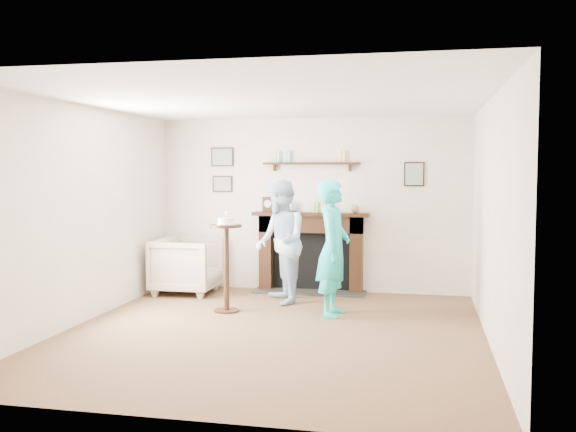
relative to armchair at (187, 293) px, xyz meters
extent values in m
plane|color=brown|center=(1.70, -1.90, 0.00)|extent=(5.00, 5.00, 0.00)
cube|color=silver|center=(1.70, 0.60, 1.25)|extent=(4.50, 0.04, 2.50)
cube|color=silver|center=(-0.55, -1.90, 1.25)|extent=(0.04, 5.00, 2.50)
cube|color=silver|center=(3.95, -1.90, 1.25)|extent=(0.04, 5.00, 2.50)
cube|color=white|center=(1.70, -1.90, 2.50)|extent=(4.50, 5.00, 0.04)
cube|color=black|center=(1.04, 0.50, 0.55)|extent=(0.18, 0.20, 1.10)
cube|color=black|center=(2.36, 0.50, 0.55)|extent=(0.18, 0.20, 1.10)
cube|color=black|center=(1.70, 0.50, 0.98)|extent=(1.50, 0.20, 0.24)
cube|color=black|center=(1.70, 0.57, 0.43)|extent=(1.14, 0.06, 0.86)
cube|color=#2B2927|center=(1.70, 0.38, 0.01)|extent=(1.60, 0.44, 0.03)
cube|color=black|center=(1.70, 0.47, 1.12)|extent=(1.68, 0.26, 0.05)
cube|color=black|center=(1.70, 0.52, 1.85)|extent=(1.40, 0.15, 0.03)
cube|color=black|center=(0.35, 0.58, 1.95)|extent=(0.34, 0.03, 0.28)
cube|color=black|center=(0.35, 0.58, 1.55)|extent=(0.30, 0.03, 0.24)
cube|color=black|center=(3.15, 0.58, 1.70)|extent=(0.28, 0.03, 0.34)
cube|color=black|center=(1.08, 0.47, 1.26)|extent=(0.16, 0.09, 0.22)
cylinder|color=beige|center=(1.08, 0.42, 1.27)|extent=(0.11, 0.01, 0.11)
sphere|color=green|center=(2.34, 0.47, 1.21)|extent=(0.12, 0.12, 0.12)
imported|color=#C7B294|center=(0.00, 0.00, 0.00)|extent=(0.89, 0.87, 0.80)
imported|color=silver|center=(1.45, -0.38, 0.00)|extent=(0.90, 0.98, 1.63)
imported|color=#21B5BB|center=(2.23, -0.95, 0.00)|extent=(0.42, 0.62, 1.64)
cylinder|color=black|center=(0.90, -1.01, 0.01)|extent=(0.32, 0.32, 0.02)
cylinder|color=black|center=(0.90, -1.01, 0.54)|extent=(0.07, 0.07, 1.03)
cylinder|color=black|center=(0.90, -1.01, 1.07)|extent=(0.39, 0.39, 0.03)
cylinder|color=silver|center=(0.90, -1.01, 1.09)|extent=(0.26, 0.26, 0.01)
cylinder|color=white|center=(0.90, -1.01, 1.13)|extent=(0.21, 0.21, 0.07)
cylinder|color=#FBE89E|center=(0.90, -1.01, 1.20)|extent=(0.01, 0.01, 0.06)
sphere|color=orange|center=(0.90, -1.01, 1.24)|extent=(0.02, 0.02, 0.02)
camera|label=1|loc=(3.27, -8.55, 1.76)|focal=40.00mm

